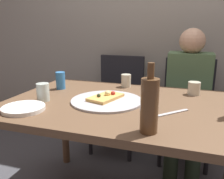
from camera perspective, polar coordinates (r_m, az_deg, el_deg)
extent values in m
cube|color=gray|center=(2.51, 10.98, 17.15)|extent=(6.00, 0.10, 2.60)
cube|color=brown|center=(1.44, 3.41, -3.96)|extent=(1.44, 0.93, 0.04)
cylinder|color=brown|center=(2.16, -11.06, -8.17)|extent=(0.06, 0.06, 0.71)
cylinder|color=#ADADB2|center=(1.45, -1.26, -2.64)|extent=(0.43, 0.43, 0.01)
cube|color=tan|center=(1.47, -1.52, -1.84)|extent=(0.19, 0.25, 0.02)
sphere|color=#EAD184|center=(1.48, -1.06, -0.92)|extent=(0.04, 0.04, 0.04)
sphere|color=#2D381E|center=(1.44, -3.11, -1.46)|extent=(0.02, 0.02, 0.02)
sphere|color=#B22D23|center=(1.49, 0.25, -0.88)|extent=(0.03, 0.03, 0.03)
cylinder|color=brown|center=(1.02, 8.79, -3.87)|extent=(0.08, 0.08, 0.23)
cylinder|color=brown|center=(0.99, 9.13, 4.38)|extent=(0.03, 0.03, 0.07)
cylinder|color=#B7C6BC|center=(1.51, -15.92, -0.60)|extent=(0.08, 0.08, 0.11)
cylinder|color=beige|center=(1.68, 18.73, 0.27)|extent=(0.08, 0.08, 0.08)
cylinder|color=beige|center=(1.79, 3.32, 2.10)|extent=(0.07, 0.07, 0.09)
cylinder|color=#337AC1|center=(1.77, -12.01, 2.09)|extent=(0.07, 0.07, 0.12)
cylinder|color=white|center=(1.39, -20.09, -4.16)|extent=(0.23, 0.23, 0.02)
cube|color=#B7B7BC|center=(1.30, 13.80, -5.41)|extent=(0.17, 0.17, 0.01)
cube|color=black|center=(2.32, 0.94, -3.69)|extent=(0.44, 0.44, 0.05)
cube|color=black|center=(2.45, 2.38, 2.73)|extent=(0.44, 0.04, 0.45)
cylinder|color=black|center=(2.20, 4.20, -11.58)|extent=(0.04, 0.04, 0.42)
cylinder|color=black|center=(2.31, -5.12, -10.23)|extent=(0.04, 0.04, 0.42)
cylinder|color=black|center=(2.53, 6.37, -7.90)|extent=(0.04, 0.04, 0.42)
cylinder|color=black|center=(2.63, -1.80, -6.93)|extent=(0.04, 0.04, 0.42)
cube|color=black|center=(2.22, 17.07, -5.22)|extent=(0.44, 0.44, 0.05)
cube|color=black|center=(2.36, 17.65, 1.55)|extent=(0.44, 0.04, 0.45)
cylinder|color=black|center=(2.15, 21.59, -13.27)|extent=(0.04, 0.04, 0.42)
cylinder|color=black|center=(2.15, 11.24, -12.40)|extent=(0.04, 0.04, 0.42)
cylinder|color=black|center=(2.49, 21.22, -9.25)|extent=(0.04, 0.04, 0.42)
cylinder|color=black|center=(2.50, 12.41, -8.52)|extent=(0.04, 0.04, 0.42)
cube|color=#4C6B47|center=(2.17, 17.61, 1.42)|extent=(0.36, 0.22, 0.52)
sphere|color=tan|center=(2.12, 18.37, 10.77)|extent=(0.21, 0.21, 0.21)
cylinder|color=black|center=(2.06, 19.13, -7.06)|extent=(0.12, 0.40, 0.12)
cylinder|color=black|center=(2.06, 14.66, -6.69)|extent=(0.12, 0.40, 0.12)
cylinder|color=black|center=(1.97, 18.56, -15.26)|extent=(0.11, 0.11, 0.45)
cylinder|color=black|center=(1.97, 13.77, -14.86)|extent=(0.11, 0.11, 0.45)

